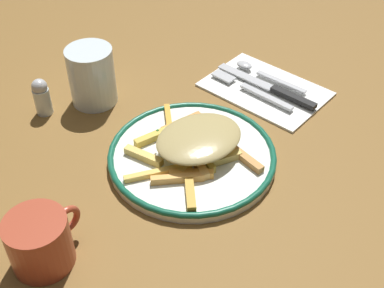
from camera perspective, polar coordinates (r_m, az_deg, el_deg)
name	(u,v)px	position (r m, az deg, el deg)	size (l,w,h in m)	color
ground_plane	(192,160)	(0.80, 0.00, -1.84)	(2.60, 2.60, 0.00)	brown
plate	(192,156)	(0.79, 0.00, -1.31)	(0.26, 0.26, 0.02)	white
fries_heap	(196,143)	(0.78, 0.40, 0.14)	(0.20, 0.22, 0.04)	gold
napkin	(265,88)	(0.96, 8.15, 6.17)	(0.15, 0.21, 0.01)	white
fork	(251,89)	(0.94, 6.62, 6.07)	(0.02, 0.18, 0.01)	silver
knife	(274,89)	(0.95, 9.13, 6.10)	(0.02, 0.21, 0.01)	black
spoon	(258,72)	(0.99, 7.43, 8.03)	(0.02, 0.15, 0.01)	silver
water_glass	(92,76)	(0.91, -11.12, 7.47)	(0.08, 0.08, 0.10)	silver
coffee_mug	(40,242)	(0.67, -16.58, -10.40)	(0.10, 0.08, 0.07)	#A9432B
salt_shaker	(42,96)	(0.91, -16.44, 5.12)	(0.03, 0.03, 0.07)	silver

